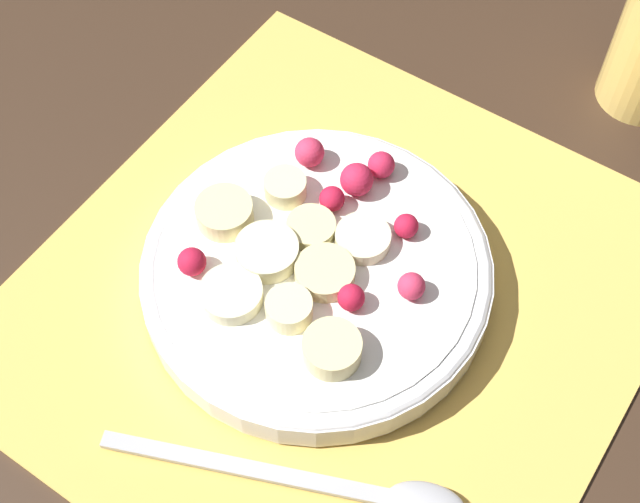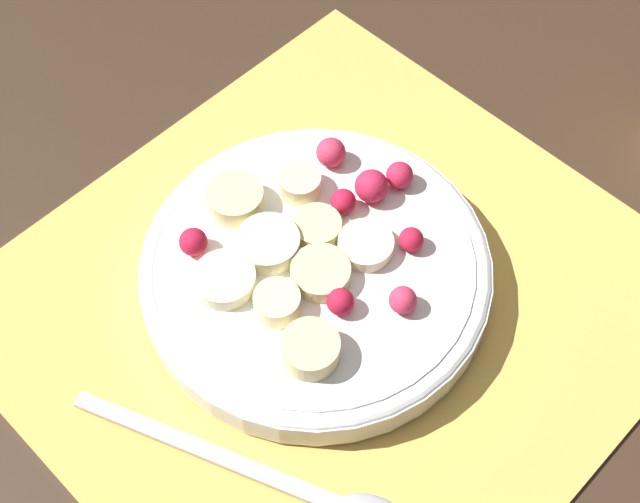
# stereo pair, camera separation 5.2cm
# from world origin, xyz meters

# --- Properties ---
(ground_plane) EXTENTS (3.00, 3.00, 0.00)m
(ground_plane) POSITION_xyz_m (0.00, 0.00, 0.00)
(ground_plane) COLOR #382619
(placemat) EXTENTS (0.37, 0.35, 0.01)m
(placemat) POSITION_xyz_m (0.00, 0.00, 0.00)
(placemat) COLOR #E0B251
(placemat) RESTS_ON ground_plane
(fruit_bowl) EXTENTS (0.21, 0.21, 0.04)m
(fruit_bowl) POSITION_xyz_m (-0.00, -0.02, 0.02)
(fruit_bowl) COLOR white
(fruit_bowl) RESTS_ON placemat
(spoon) EXTENTS (0.09, 0.19, 0.01)m
(spoon) POSITION_xyz_m (0.10, 0.07, 0.01)
(spoon) COLOR #B2B2B7
(spoon) RESTS_ON placemat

